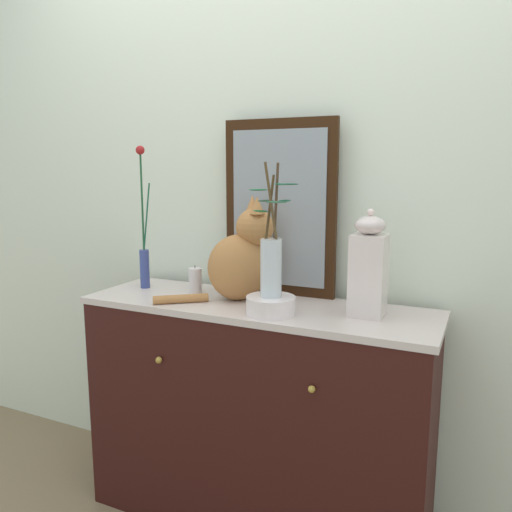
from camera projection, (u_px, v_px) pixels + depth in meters
name	position (u px, v px, depth m)	size (l,w,h in m)	color
wall_back	(285.00, 188.00, 2.07)	(4.40, 0.08, 2.60)	silver
sideboard	(256.00, 414.00, 1.96)	(1.33, 0.43, 0.88)	#33120F
mirror_leaning	(279.00, 208.00, 1.98)	(0.46, 0.03, 0.68)	black
cat_sitting	(242.00, 257.00, 1.92)	(0.41, 0.35, 0.40)	#B37640
vase_slim_green	(144.00, 246.00, 2.11)	(0.06, 0.04, 0.59)	#384588
bowl_porcelain	(271.00, 305.00, 1.75)	(0.17, 0.17, 0.06)	white
vase_glass_clear	(271.00, 259.00, 1.72)	(0.19, 0.14, 0.46)	silver
jar_lidded_porcelain	(369.00, 268.00, 1.71)	(0.11, 0.11, 0.37)	silver
candle_pillar	(195.00, 280.00, 2.05)	(0.05, 0.05, 0.11)	silver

